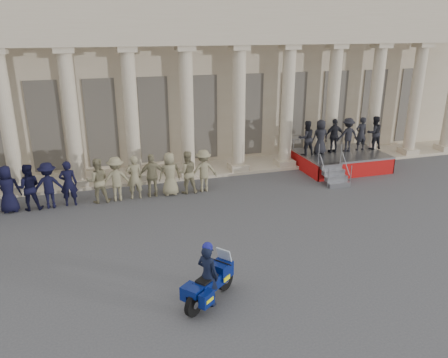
# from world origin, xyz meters

# --- Properties ---
(ground) EXTENTS (90.00, 90.00, 0.00)m
(ground) POSITION_xyz_m (0.00, 0.00, 0.00)
(ground) COLOR #424244
(ground) RESTS_ON ground
(building) EXTENTS (40.00, 12.50, 9.00)m
(building) POSITION_xyz_m (-0.00, 14.74, 4.52)
(building) COLOR #BBA98C
(building) RESTS_ON ground
(officer_rank) EXTENTS (17.70, 0.73, 1.94)m
(officer_rank) POSITION_xyz_m (-6.62, 5.91, 0.97)
(officer_rank) COLOR black
(officer_rank) RESTS_ON ground
(reviewing_stand) EXTENTS (4.86, 4.12, 2.64)m
(reviewing_stand) POSITION_xyz_m (9.18, 7.04, 1.48)
(reviewing_stand) COLOR gray
(reviewing_stand) RESTS_ON ground
(motorcycle) EXTENTS (1.72, 1.51, 1.33)m
(motorcycle) POSITION_xyz_m (-0.42, -2.37, 0.57)
(motorcycle) COLOR black
(motorcycle) RESTS_ON ground
(rider) EXTENTS (0.73, 0.76, 1.84)m
(rider) POSITION_xyz_m (-0.51, -2.45, 0.91)
(rider) COLOR black
(rider) RESTS_ON ground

